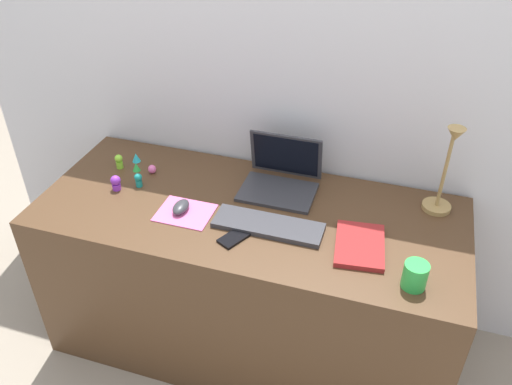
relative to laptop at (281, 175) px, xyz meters
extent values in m
plane|color=gray|center=(-0.08, -0.20, -0.79)|extent=(6.00, 6.00, 0.00)
cube|color=silver|center=(-0.08, 0.19, 0.03)|extent=(2.87, 0.05, 1.65)
cube|color=#4C331E|center=(-0.08, -0.20, -0.42)|extent=(1.67, 0.70, 0.74)
cube|color=#333338|center=(0.00, -0.05, -0.05)|extent=(0.30, 0.21, 0.01)
cube|color=#333338|center=(0.00, 0.07, 0.06)|extent=(0.30, 0.04, 0.20)
cube|color=black|center=(0.00, 0.06, 0.06)|extent=(0.27, 0.03, 0.17)
cube|color=#333338|center=(0.03, -0.27, -0.04)|extent=(0.41, 0.13, 0.02)
cube|color=pink|center=(-0.30, -0.29, -0.05)|extent=(0.21, 0.17, 0.00)
ellipsoid|color=#333338|center=(-0.32, -0.28, -0.03)|extent=(0.06, 0.10, 0.03)
cube|color=black|center=(-0.07, -0.37, -0.05)|extent=(0.11, 0.14, 0.01)
cylinder|color=#A5844C|center=(0.62, 0.04, -0.05)|extent=(0.11, 0.11, 0.02)
cylinder|color=#A5844C|center=(0.62, 0.04, 0.12)|extent=(0.01, 0.01, 0.32)
cylinder|color=#A5844C|center=(0.62, 0.01, 0.29)|extent=(0.01, 0.09, 0.06)
cone|color=#A5844C|center=(0.62, -0.02, 0.30)|extent=(0.06, 0.06, 0.05)
cube|color=maroon|center=(0.37, -0.28, -0.04)|extent=(0.20, 0.26, 0.02)
cylinder|color=green|center=(0.56, -0.42, -0.01)|extent=(0.08, 0.08, 0.09)
ellipsoid|color=pink|center=(-0.55, -0.07, -0.04)|extent=(0.03, 0.03, 0.04)
cylinder|color=purple|center=(-0.64, -0.22, -0.04)|extent=(0.03, 0.03, 0.03)
sphere|color=purple|center=(-0.64, -0.22, -0.01)|extent=(0.04, 0.04, 0.04)
cone|color=green|center=(-0.63, -0.07, -0.04)|extent=(0.03, 0.03, 0.04)
cylinder|color=#8CDB33|center=(-0.71, -0.07, -0.04)|extent=(0.03, 0.03, 0.03)
sphere|color=#8CDB33|center=(-0.71, -0.07, -0.01)|extent=(0.03, 0.03, 0.03)
cone|color=#28B7CC|center=(-0.66, -0.01, -0.03)|extent=(0.04, 0.04, 0.04)
cylinder|color=teal|center=(-0.56, -0.18, -0.04)|extent=(0.03, 0.03, 0.03)
sphere|color=teal|center=(-0.56, -0.18, -0.01)|extent=(0.03, 0.03, 0.03)
camera|label=1|loc=(0.44, -1.74, 1.18)|focal=36.93mm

